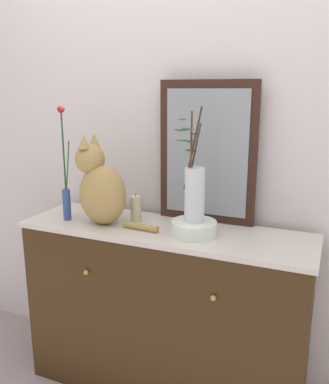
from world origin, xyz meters
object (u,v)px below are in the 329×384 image
Objects in this scene: vase_slim_green at (66,188)px; vase_glass_clear at (194,190)px; cat_sitting at (101,187)px; sideboard at (164,311)px; candle_pillar at (136,209)px; bowl_porcelain at (194,228)px; mirror_leaning at (207,153)px.

vase_slim_green is 1.12× the size of vase_glass_clear.
vase_glass_clear reaches higher than cat_sitting.
sideboard is 2.47× the size of vase_slim_green.
sideboard is 0.67m from vase_glass_clear.
vase_slim_green is at bearing -171.95° from sideboard.
cat_sitting is at bearing -145.27° from candle_pillar.
bowl_porcelain is 0.40× the size of vase_glass_clear.
candle_pillar is (0.33, 0.12, -0.10)m from vase_slim_green.
vase_slim_green is (-0.51, -0.07, 0.61)m from sideboard.
sideboard is 0.50m from bowl_porcelain.
sideboard is at bearing 169.53° from vase_glass_clear.
candle_pillar is (0.14, 0.10, -0.12)m from cat_sitting.
bowl_porcelain is 0.18m from vase_glass_clear.
vase_slim_green is at bearing -158.43° from mirror_leaning.
cat_sitting is 2.13× the size of bowl_porcelain.
mirror_leaning is at bearing 27.44° from cat_sitting.
bowl_porcelain is at bearing 2.73° from cat_sitting.
candle_pillar is at bearing 167.61° from vase_glass_clear.
bowl_porcelain is 0.35m from candle_pillar.
vase_slim_green is 0.69m from bowl_porcelain.
mirror_leaning is at bearing 21.57° from vase_slim_green.
vase_glass_clear reaches higher than bowl_porcelain.
cat_sitting reaches higher than sideboard.
mirror_leaning is at bearing 52.00° from sideboard.
cat_sitting is at bearing 5.53° from vase_slim_green.
bowl_porcelain is (0.48, 0.02, -0.15)m from cat_sitting.
vase_slim_green is at bearing -160.76° from candle_pillar.
candle_pillar is at bearing -156.09° from mirror_leaning.
cat_sitting is 0.21m from candle_pillar.
vase_glass_clear reaches higher than sideboard.
candle_pillar is (-0.34, 0.08, 0.03)m from bowl_porcelain.
vase_slim_green is 2.76× the size of bowl_porcelain.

